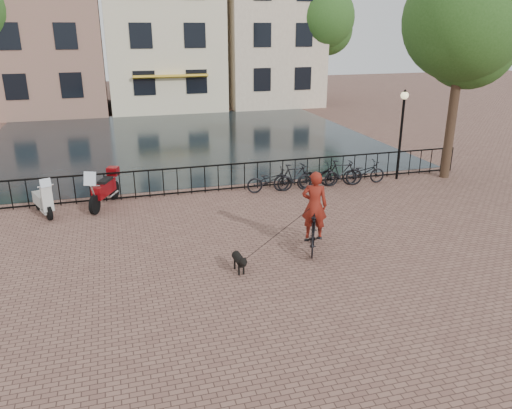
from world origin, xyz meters
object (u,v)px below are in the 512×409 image
object	(u,v)px
cyclist	(314,216)
motorcycle	(104,185)
dog	(239,262)
scooter	(41,194)
lamp_post	(402,120)

from	to	relation	value
cyclist	motorcycle	world-z (taller)	cyclist
dog	scooter	distance (m)	7.59
lamp_post	dog	size ratio (longest dim) A/B	4.26
motorcycle	scooter	bearing A→B (deg)	-146.58
lamp_post	motorcycle	size ratio (longest dim) A/B	1.64
dog	motorcycle	distance (m)	6.75
lamp_post	dog	bearing A→B (deg)	-143.18
lamp_post	dog	xyz separation A→B (m)	(-8.05, -6.03, -2.11)
motorcycle	cyclist	bearing A→B (deg)	-20.13
lamp_post	motorcycle	xyz separation A→B (m)	(-11.23, -0.09, -1.63)
dog	cyclist	bearing A→B (deg)	14.16
lamp_post	motorcycle	bearing A→B (deg)	-179.54
motorcycle	scooter	size ratio (longest dim) A/B	1.34
lamp_post	cyclist	distance (m)	8.00
scooter	motorcycle	bearing A→B (deg)	-12.31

